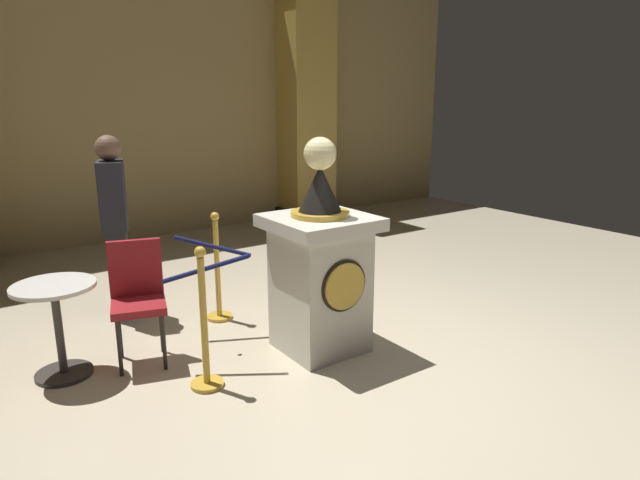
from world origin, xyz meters
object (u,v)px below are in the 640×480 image
pedestal_clock (320,269)px  cafe_table (57,318)px  stanchion_near (218,282)px  stanchion_far (205,339)px  cafe_chair_red (137,291)px  bystander_guest (115,223)px

pedestal_clock → cafe_table: size_ratio=2.41×
stanchion_near → cafe_table: stanchion_near is taller
stanchion_far → cafe_chair_red: 0.76m
pedestal_clock → stanchion_far: 1.08m
pedestal_clock → cafe_table: bearing=158.5°
stanchion_near → bystander_guest: size_ratio=0.60×
stanchion_far → bystander_guest: bearing=93.3°
bystander_guest → cafe_chair_red: 1.08m
pedestal_clock → stanchion_near: size_ratio=1.70×
cafe_chair_red → bystander_guest: bearing=81.9°
stanchion_far → cafe_chair_red: stanchion_far is taller
cafe_table → pedestal_clock: bearing=-21.5°
cafe_table → cafe_chair_red: bearing=-7.7°
stanchion_far → cafe_chair_red: (-0.24, 0.69, 0.20)m
bystander_guest → cafe_chair_red: bystander_guest is taller
cafe_table → cafe_chair_red: cafe_chair_red is taller
pedestal_clock → cafe_table: 2.00m
stanchion_near → cafe_chair_red: bearing=-154.1°
stanchion_near → cafe_table: 1.48m
pedestal_clock → cafe_chair_red: pedestal_clock is taller
bystander_guest → stanchion_far: bearing=-86.7°
cafe_table → cafe_chair_red: (0.57, -0.08, 0.11)m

